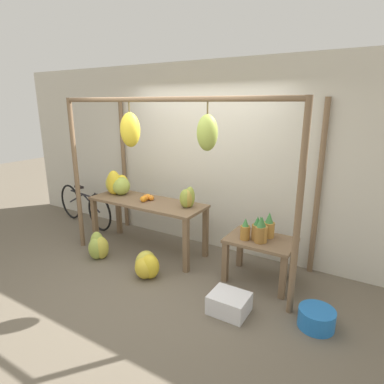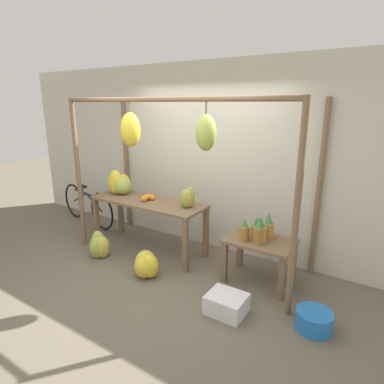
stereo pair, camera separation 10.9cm
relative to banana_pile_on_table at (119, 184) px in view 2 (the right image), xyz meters
name	(u,v)px [view 2 (the right image)]	position (x,y,z in m)	size (l,w,h in m)	color
ground_plane	(152,282)	(1.28, -0.78, -0.96)	(20.00, 20.00, 0.00)	#665B4C
shop_wall_back	(209,158)	(1.28, 0.66, 0.44)	(8.00, 0.08, 2.80)	beige
stall_awning	(173,151)	(1.26, -0.25, 0.65)	(3.36, 1.19, 2.28)	brown
display_table_main	(148,208)	(0.64, -0.05, -0.28)	(1.81, 0.63, 0.80)	brown
display_table_side	(260,249)	(2.41, -0.02, -0.51)	(0.83, 0.57, 0.58)	brown
banana_pile_on_table	(119,184)	(0.00, 0.00, 0.00)	(0.48, 0.42, 0.39)	#9EB247
orange_pile	(147,198)	(0.63, -0.06, -0.12)	(0.16, 0.21, 0.10)	orange
pineapple_cluster	(259,230)	(2.40, -0.06, -0.25)	(0.36, 0.35, 0.34)	olive
banana_pile_ground_left	(100,246)	(0.18, -0.64, -0.79)	(0.34, 0.36, 0.40)	gold
banana_pile_ground_right	(146,265)	(1.12, -0.69, -0.80)	(0.39, 0.43, 0.33)	yellow
fruit_crate_white	(227,304)	(2.36, -0.81, -0.86)	(0.41, 0.35, 0.21)	silver
blue_bucket	(314,320)	(3.22, -0.58, -0.86)	(0.36, 0.36, 0.20)	blue
parked_bicycle	(87,205)	(-1.09, 0.21, -0.61)	(1.64, 0.31, 0.72)	black
papaya_pile	(188,198)	(1.32, 0.00, -0.03)	(0.22, 0.23, 0.30)	#93A33D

